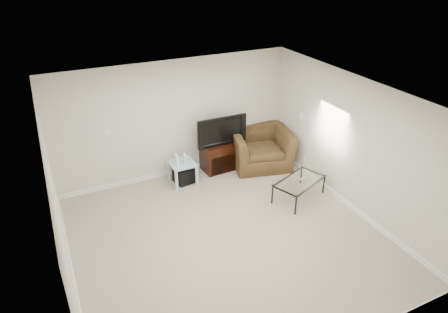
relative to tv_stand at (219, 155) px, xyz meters
name	(u,v)px	position (x,y,z in m)	size (l,w,h in m)	color
floor	(228,238)	(-0.90, -2.28, -0.32)	(5.00, 5.00, 0.00)	tan
ceiling	(229,99)	(-0.90, -2.28, 2.18)	(5.00, 5.00, 0.00)	white
wall_back	(175,120)	(-0.90, 0.22, 0.93)	(5.00, 0.02, 2.50)	silver
wall_left	(59,217)	(-3.40, -2.28, 0.93)	(0.02, 5.00, 2.50)	silver
wall_right	(353,145)	(1.60, -2.28, 0.93)	(0.02, 5.00, 2.50)	silver
plate_back	(106,132)	(-2.30, 0.21, 0.93)	(0.12, 0.02, 0.12)	white
plate_right_switch	(300,115)	(1.59, -0.68, 0.93)	(0.02, 0.09, 0.13)	white
plate_right_outlet	(305,161)	(1.59, -0.98, -0.02)	(0.02, 0.08, 0.12)	white
tv_stand	(219,155)	(0.00, 0.00, 0.00)	(0.77, 0.53, 0.64)	black
dvd_player	(220,148)	(0.00, -0.04, 0.21)	(0.41, 0.28, 0.06)	black
television	(220,130)	(0.00, -0.03, 0.64)	(1.03, 0.21, 0.64)	black
side_table	(183,173)	(-0.95, -0.23, -0.08)	(0.49, 0.49, 0.47)	silver
subwoofer	(184,175)	(-0.92, -0.21, -0.15)	(0.37, 0.37, 0.37)	black
game_console	(177,160)	(-1.07, -0.25, 0.26)	(0.05, 0.16, 0.22)	white
game_case	(185,159)	(-0.89, -0.25, 0.25)	(0.05, 0.14, 0.19)	silver
recliner	(261,142)	(0.91, -0.23, 0.24)	(1.29, 0.84, 1.12)	#50301E
coffee_table	(299,189)	(0.90, -1.76, -0.11)	(1.08, 0.61, 0.42)	black
remote	(303,179)	(0.96, -1.77, 0.11)	(0.17, 0.05, 0.02)	#B2B2B7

